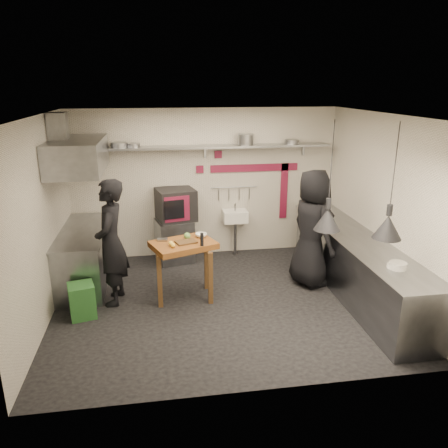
{
  "coord_description": "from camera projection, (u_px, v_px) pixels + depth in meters",
  "views": [
    {
      "loc": [
        -0.9,
        -5.99,
        3.21
      ],
      "look_at": [
        0.08,
        0.3,
        1.16
      ],
      "focal_mm": 35.0,
      "sensor_mm": 36.0,
      "label": 1
    }
  ],
  "objects": [
    {
      "name": "heat_lamp_far",
      "position": [
        393.0,
        182.0,
        5.22
      ],
      "size": [
        0.41,
        0.41,
        1.43
      ],
      "primitive_type": null,
      "rotation": [
        0.0,
        0.0,
        0.18
      ],
      "color": "black",
      "rests_on": "ceiling"
    },
    {
      "name": "small_bowl_right",
      "position": [
        395.0,
        266.0,
        5.66
      ],
      "size": [
        0.27,
        0.27,
        0.05
      ],
      "primitive_type": "cylinder",
      "rotation": [
        0.0,
        0.0,
        0.36
      ],
      "color": "silver",
      "rests_on": "counter_right_top"
    },
    {
      "name": "wall_front",
      "position": [
        253.0,
        274.0,
        4.35
      ],
      "size": [
        5.0,
        0.04,
        2.8
      ],
      "primitive_type": "cube",
      "color": "beige",
      "rests_on": "floor"
    },
    {
      "name": "red_tile_a",
      "position": [
        218.0,
        155.0,
        8.15
      ],
      "size": [
        0.14,
        0.02,
        0.14
      ],
      "primitive_type": "cube",
      "color": "maroon",
      "rests_on": "wall_back"
    },
    {
      "name": "veg_ball",
      "position": [
        187.0,
        236.0,
        6.73
      ],
      "size": [
        0.13,
        0.13,
        0.11
      ],
      "primitive_type": "sphere",
      "rotation": [
        0.0,
        0.0,
        0.26
      ],
      "color": "#609040",
      "rests_on": "prep_table"
    },
    {
      "name": "shelf_bracket_mid",
      "position": [
        205.0,
        151.0,
        8.08
      ],
      "size": [
        0.04,
        0.06,
        0.24
      ],
      "primitive_type": "cube",
      "color": "slate",
      "rests_on": "wall_back"
    },
    {
      "name": "lemon_b",
      "position": [
        173.0,
        245.0,
        6.38
      ],
      "size": [
        0.09,
        0.09,
        0.07
      ],
      "primitive_type": "sphere",
      "rotation": [
        0.0,
        0.0,
        -0.25
      ],
      "color": "gold",
      "rests_on": "prep_table"
    },
    {
      "name": "shelf_bracket_left",
      "position": [
        99.0,
        154.0,
        7.8
      ],
      "size": [
        0.04,
        0.06,
        0.24
      ],
      "primitive_type": "cube",
      "color": "slate",
      "rests_on": "wall_back"
    },
    {
      "name": "oven_stand",
      "position": [
        175.0,
        241.0,
        8.19
      ],
      "size": [
        0.75,
        0.7,
        0.8
      ],
      "primitive_type": "cube",
      "rotation": [
        0.0,
        0.0,
        0.22
      ],
      "color": "slate",
      "rests_on": "floor"
    },
    {
      "name": "steel_tray",
      "position": [
        162.0,
        240.0,
        6.68
      ],
      "size": [
        0.17,
        0.12,
        0.03
      ],
      "primitive_type": "cube",
      "rotation": [
        0.0,
        0.0,
        -0.1
      ],
      "color": "slate",
      "rests_on": "prep_table"
    },
    {
      "name": "wall_left",
      "position": [
        41.0,
        223.0,
        5.96
      ],
      "size": [
        0.04,
        4.2,
        2.8
      ],
      "primitive_type": "cube",
      "color": "beige",
      "rests_on": "floor"
    },
    {
      "name": "pan_far_left",
      "position": [
        120.0,
        145.0,
        7.66
      ],
      "size": [
        0.36,
        0.36,
        0.09
      ],
      "primitive_type": "cylinder",
      "rotation": [
        0.0,
        0.0,
        -0.23
      ],
      "color": "slate",
      "rests_on": "back_shelf"
    },
    {
      "name": "counter_left",
      "position": [
        85.0,
        257.0,
        7.29
      ],
      "size": [
        0.7,
        1.9,
        0.9
      ],
      "primitive_type": "cube",
      "color": "slate",
      "rests_on": "floor"
    },
    {
      "name": "counter_right_top",
      "position": [
        358.0,
        239.0,
        6.79
      ],
      "size": [
        0.76,
        3.9,
        0.03
      ],
      "primitive_type": "cube",
      "color": "slate",
      "rests_on": "counter_right"
    },
    {
      "name": "plate_stack",
      "position": [
        398.0,
        266.0,
        5.63
      ],
      "size": [
        0.29,
        0.29,
        0.09
      ],
      "primitive_type": "cylinder",
      "rotation": [
        0.0,
        0.0,
        0.37
      ],
      "color": "silver",
      "rests_on": "counter_right_top"
    },
    {
      "name": "pan_right",
      "position": [
        292.0,
        142.0,
        8.12
      ],
      "size": [
        0.34,
        0.34,
        0.08
      ],
      "primitive_type": "cylinder",
      "rotation": [
        0.0,
        0.0,
        0.34
      ],
      "color": "slate",
      "rests_on": "back_shelf"
    },
    {
      "name": "sink_tap",
      "position": [
        235.0,
        207.0,
        8.34
      ],
      "size": [
        0.03,
        0.03,
        0.14
      ],
      "primitive_type": "cylinder",
      "color": "slate",
      "rests_on": "hand_sink"
    },
    {
      "name": "hand_sink",
      "position": [
        235.0,
        216.0,
        8.4
      ],
      "size": [
        0.46,
        0.34,
        0.22
      ],
      "primitive_type": "cube",
      "color": "silver",
      "rests_on": "wall_back"
    },
    {
      "name": "counter_left_top",
      "position": [
        82.0,
        231.0,
        7.14
      ],
      "size": [
        0.76,
        2.0,
        0.03
      ],
      "primitive_type": "cube",
      "color": "slate",
      "rests_on": "counter_left"
    },
    {
      "name": "green_bin",
      "position": [
        82.0,
        301.0,
        6.25
      ],
      "size": [
        0.43,
        0.43,
        0.5
      ],
      "primitive_type": "cube",
      "rotation": [
        0.0,
        0.0,
        0.25
      ],
      "color": "#245A25",
      "rests_on": "floor"
    },
    {
      "name": "red_band_horiz",
      "position": [
        254.0,
        168.0,
        8.33
      ],
      "size": [
        1.7,
        0.02,
        0.14
      ],
      "primitive_type": "cube",
      "color": "maroon",
      "rests_on": "wall_back"
    },
    {
      "name": "floor",
      "position": [
        222.0,
        301.0,
        6.75
      ],
      "size": [
        5.0,
        5.0,
        0.0
      ],
      "primitive_type": "plane",
      "color": "black",
      "rests_on": "ground"
    },
    {
      "name": "combi_oven",
      "position": [
        176.0,
        204.0,
        8.04
      ],
      "size": [
        0.78,
        0.75,
        0.58
      ],
      "primitive_type": "cube",
      "rotation": [
        0.0,
        0.0,
        0.22
      ],
      "color": "black",
      "rests_on": "oven_stand"
    },
    {
      "name": "cutting_board",
      "position": [
        186.0,
        242.0,
        6.59
      ],
      "size": [
        0.35,
        0.29,
        0.02
      ],
      "primitive_type": "cube",
      "rotation": [
        0.0,
        0.0,
        0.31
      ],
      "color": "#51371C",
      "rests_on": "prep_table"
    },
    {
      "name": "back_shelf",
      "position": [
        206.0,
        147.0,
        7.91
      ],
      "size": [
        4.6,
        0.34,
        0.04
      ],
      "primitive_type": "cube",
      "color": "slate",
      "rests_on": "wall_back"
    },
    {
      "name": "red_band_vert",
      "position": [
        284.0,
        191.0,
        8.57
      ],
      "size": [
        0.14,
        0.02,
        1.1
      ],
      "primitive_type": "cube",
      "color": "maroon",
      "rests_on": "wall_back"
    },
    {
      "name": "prep_table",
      "position": [
        184.0,
        270.0,
        6.76
      ],
      "size": [
        1.09,
        0.92,
        0.92
      ],
      "primitive_type": null,
      "rotation": [
        0.0,
        0.0,
        0.36
      ],
      "color": "brown",
      "rests_on": "floor"
    },
    {
      "name": "stock_pot",
      "position": [
        246.0,
        139.0,
        7.98
      ],
      "size": [
        0.31,
        0.31,
        0.2
      ],
      "primitive_type": "cylinder",
      "rotation": [
        0.0,
        0.0,
        -0.06
      ],
      "color": "slate",
      "rests_on": "back_shelf"
    },
    {
      "name": "wall_right",
      "position": [
        383.0,
        208.0,
        6.69
      ],
      "size": [
        0.04,
        4.2,
        2.8
      ],
      "primitive_type": "cube",
      "color": "beige",
      "rests_on": "floor"
    },
    {
      "name": "shelf_bracket_right",
      "position": [
        303.0,
        149.0,
        8.36
      ],
      "size": [
        0.04,
        0.06,
        0.24
      ],
      "primitive_type": "cube",
      "color": "slate",
      "rests_on": "wall_back"
    },
    {
      "name": "utensil_rail",
      "position": [
        234.0,
        187.0,
        8.36
      ],
      "size": [
        0.9,
        0.02,
        0.02
      ],
      "primitive_type": "cylinder",
      "rotation": [
        0.0,
        1.57,
        0.0
      ],
      "color": "slate",
      "rests_on": "wall_back"
    },
    {
      "name": "oven_glass",
      "position": [
        174.0,
        210.0,
        7.71
      ],
      "size": [
        0.36,
        0.1,
        0.34
      ],
      "primitive_type": "cube",
      "rotation": [
        0.0,
        0.0,
        0.22
      ],
      "color": "black",
      "rests_on": "oven_door"
    },
    {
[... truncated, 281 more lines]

